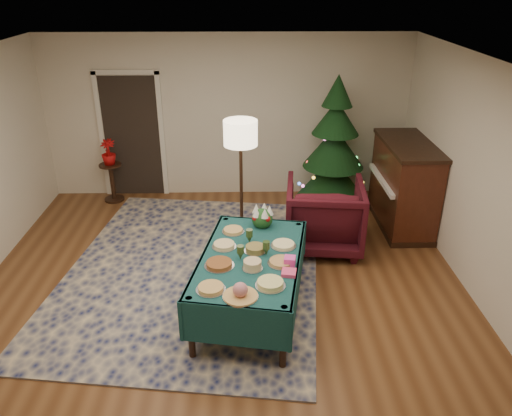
{
  "coord_description": "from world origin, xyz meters",
  "views": [
    {
      "loc": [
        0.3,
        -4.62,
        3.55
      ],
      "look_at": [
        0.42,
        0.89,
        0.93
      ],
      "focal_mm": 35.0,
      "sensor_mm": 36.0,
      "label": 1
    }
  ],
  "objects_px": {
    "buffet_table": "(251,268)",
    "armchair": "(324,212)",
    "side_table": "(112,183)",
    "christmas_tree": "(334,150)",
    "potted_plant": "(109,157)",
    "piano": "(404,186)",
    "gift_box": "(290,261)",
    "floor_lamp": "(241,141)"
  },
  "relations": [
    {
      "from": "buffet_table",
      "to": "armchair",
      "type": "xyz_separation_m",
      "value": [
        1.04,
        1.48,
        -0.05
      ]
    },
    {
      "from": "side_table",
      "to": "christmas_tree",
      "type": "bearing_deg",
      "value": -4.69
    },
    {
      "from": "potted_plant",
      "to": "piano",
      "type": "xyz_separation_m",
      "value": [
        4.61,
        -0.99,
        -0.13
      ]
    },
    {
      "from": "gift_box",
      "to": "piano",
      "type": "bearing_deg",
      "value": 50.66
    },
    {
      "from": "armchair",
      "to": "side_table",
      "type": "relative_size",
      "value": 1.64
    },
    {
      "from": "gift_box",
      "to": "piano",
      "type": "relative_size",
      "value": 0.08
    },
    {
      "from": "buffet_table",
      "to": "floor_lamp",
      "type": "xyz_separation_m",
      "value": [
        -0.11,
        1.53,
        0.96
      ]
    },
    {
      "from": "potted_plant",
      "to": "side_table",
      "type": "bearing_deg",
      "value": 180.0
    },
    {
      "from": "floor_lamp",
      "to": "side_table",
      "type": "height_order",
      "value": "floor_lamp"
    },
    {
      "from": "side_table",
      "to": "piano",
      "type": "height_order",
      "value": "piano"
    },
    {
      "from": "floor_lamp",
      "to": "christmas_tree",
      "type": "height_order",
      "value": "christmas_tree"
    },
    {
      "from": "potted_plant",
      "to": "christmas_tree",
      "type": "relative_size",
      "value": 0.2
    },
    {
      "from": "buffet_table",
      "to": "armchair",
      "type": "distance_m",
      "value": 1.8
    },
    {
      "from": "armchair",
      "to": "floor_lamp",
      "type": "distance_m",
      "value": 1.53
    },
    {
      "from": "buffet_table",
      "to": "piano",
      "type": "bearing_deg",
      "value": 42.65
    },
    {
      "from": "gift_box",
      "to": "piano",
      "type": "height_order",
      "value": "piano"
    },
    {
      "from": "potted_plant",
      "to": "piano",
      "type": "relative_size",
      "value": 0.28
    },
    {
      "from": "floor_lamp",
      "to": "piano",
      "type": "xyz_separation_m",
      "value": [
        2.42,
        0.61,
        -0.91
      ]
    },
    {
      "from": "armchair",
      "to": "floor_lamp",
      "type": "xyz_separation_m",
      "value": [
        -1.14,
        0.05,
        1.02
      ]
    },
    {
      "from": "christmas_tree",
      "to": "piano",
      "type": "height_order",
      "value": "christmas_tree"
    },
    {
      "from": "gift_box",
      "to": "potted_plant",
      "type": "relative_size",
      "value": 0.28
    },
    {
      "from": "floor_lamp",
      "to": "piano",
      "type": "bearing_deg",
      "value": 14.02
    },
    {
      "from": "floor_lamp",
      "to": "piano",
      "type": "relative_size",
      "value": 1.2
    },
    {
      "from": "buffet_table",
      "to": "potted_plant",
      "type": "bearing_deg",
      "value": 126.27
    },
    {
      "from": "gift_box",
      "to": "christmas_tree",
      "type": "relative_size",
      "value": 0.05
    },
    {
      "from": "gift_box",
      "to": "christmas_tree",
      "type": "xyz_separation_m",
      "value": [
        0.95,
        3.02,
        0.19
      ]
    },
    {
      "from": "floor_lamp",
      "to": "side_table",
      "type": "relative_size",
      "value": 2.8
    },
    {
      "from": "side_table",
      "to": "christmas_tree",
      "type": "distance_m",
      "value": 3.73
    },
    {
      "from": "floor_lamp",
      "to": "christmas_tree",
      "type": "distance_m",
      "value": 2.04
    },
    {
      "from": "armchair",
      "to": "piano",
      "type": "relative_size",
      "value": 0.7
    },
    {
      "from": "piano",
      "to": "armchair",
      "type": "bearing_deg",
      "value": -152.82
    },
    {
      "from": "gift_box",
      "to": "floor_lamp",
      "type": "relative_size",
      "value": 0.06
    },
    {
      "from": "armchair",
      "to": "floor_lamp",
      "type": "bearing_deg",
      "value": 3.52
    },
    {
      "from": "buffet_table",
      "to": "side_table",
      "type": "height_order",
      "value": "buffet_table"
    },
    {
      "from": "buffet_table",
      "to": "piano",
      "type": "height_order",
      "value": "piano"
    },
    {
      "from": "piano",
      "to": "floor_lamp",
      "type": "bearing_deg",
      "value": -165.98
    },
    {
      "from": "gift_box",
      "to": "side_table",
      "type": "xyz_separation_m",
      "value": [
        -2.71,
        3.32,
        -0.46
      ]
    },
    {
      "from": "gift_box",
      "to": "armchair",
      "type": "distance_m",
      "value": 1.8
    },
    {
      "from": "side_table",
      "to": "piano",
      "type": "relative_size",
      "value": 0.43
    },
    {
      "from": "armchair",
      "to": "christmas_tree",
      "type": "bearing_deg",
      "value": -97.32
    },
    {
      "from": "armchair",
      "to": "gift_box",
      "type": "bearing_deg",
      "value": 75.61
    },
    {
      "from": "side_table",
      "to": "floor_lamp",
      "type": "bearing_deg",
      "value": -36.16
    }
  ]
}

